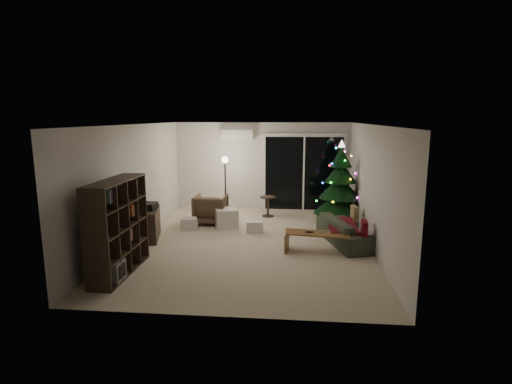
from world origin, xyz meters
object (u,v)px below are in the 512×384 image
Objects in this scene: media_cabinet at (149,224)px; sofa at (346,231)px; bookshelf at (107,227)px; christmas_tree at (340,182)px; armchair at (211,209)px; coffee_table at (317,242)px.

media_cabinet reaches higher than sofa.
media_cabinet is at bearing 97.54° from bookshelf.
media_cabinet is 0.51× the size of christmas_tree.
media_cabinet is 1.80m from armchair.
coffee_table is (-0.66, -0.64, -0.07)m from sofa.
bookshelf is 2.02× the size of armchair.
sofa is 0.88× the size of christmas_tree.
armchair is 0.64× the size of coffee_table.
sofa is 1.47× the size of coffee_table.
media_cabinet is 4.30m from sofa.
media_cabinet is 0.58× the size of sofa.
sofa is at bearing -91.11° from christmas_tree.
christmas_tree is (0.69, 2.34, 0.85)m from coffee_table.
christmas_tree reaches higher than bookshelf.
armchair is 0.44× the size of sofa.
armchair is 0.39× the size of christmas_tree.
sofa is 0.92m from coffee_table.
christmas_tree is at bearing 48.46° from bookshelf.
christmas_tree is at bearing 8.98° from media_cabinet.
armchair is 3.22m from coffee_table.
bookshelf is at bearing -139.07° from christmas_tree.
christmas_tree reaches higher than sofa.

